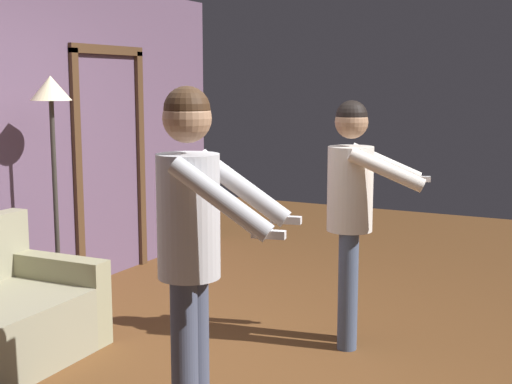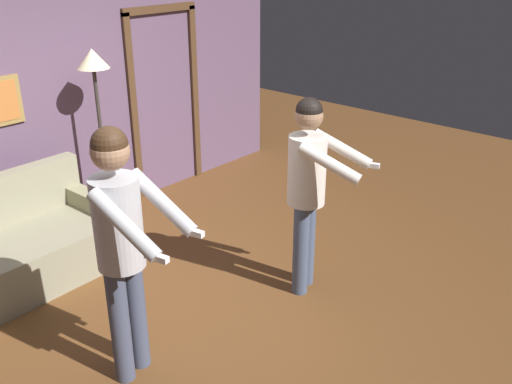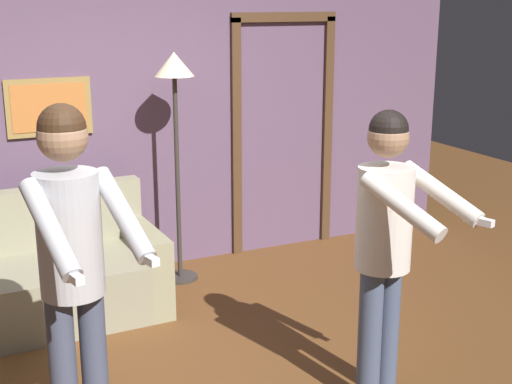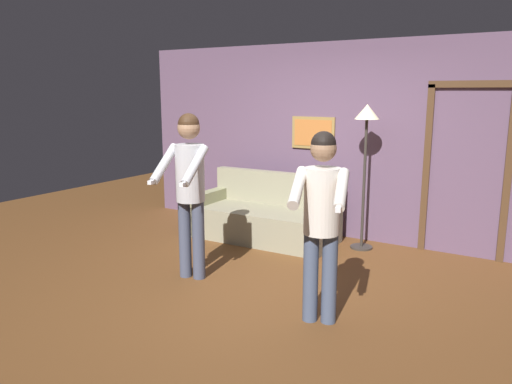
# 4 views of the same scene
# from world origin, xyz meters

# --- Properties ---
(back_wall_assembly) EXTENTS (6.40, 0.10, 2.60)m
(back_wall_assembly) POSITION_xyz_m (0.02, 2.08, 1.30)
(back_wall_assembly) COLOR #5D465E
(back_wall_assembly) RESTS_ON ground_plane
(couch) EXTENTS (1.92, 0.90, 0.87)m
(couch) POSITION_xyz_m (-0.81, 1.40, 0.28)
(couch) COLOR gray
(couch) RESTS_ON ground_plane
(torchiere_lamp) EXTENTS (0.30, 0.30, 1.81)m
(torchiere_lamp) POSITION_xyz_m (0.44, 1.69, 1.47)
(torchiere_lamp) COLOR #332D28
(torchiere_lamp) RESTS_ON ground_plane
(person_standing_left) EXTENTS (0.52, 0.69, 1.74)m
(person_standing_left) POSITION_xyz_m (-0.75, -0.25, 1.06)
(person_standing_left) COLOR #434A60
(person_standing_left) RESTS_ON ground_plane
(person_standing_right) EXTENTS (0.56, 0.66, 1.64)m
(person_standing_right) POSITION_xyz_m (0.85, -0.50, 0.99)
(person_standing_right) COLOR #43506A
(person_standing_right) RESTS_ON ground_plane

